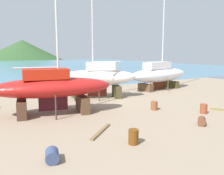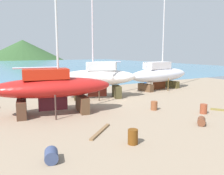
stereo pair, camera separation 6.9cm
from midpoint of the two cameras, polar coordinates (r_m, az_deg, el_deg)
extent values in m
plane|color=gray|center=(22.06, 6.94, -4.64)|extent=(52.59, 52.59, 0.00)
cube|color=teal|center=(86.56, -21.82, 4.80)|extent=(128.26, 110.54, 0.01)
cone|color=#2F5129|center=(198.73, -21.06, 6.75)|extent=(113.31, 113.31, 28.45)
cube|color=brown|center=(34.33, 14.29, 0.79)|extent=(0.93, 2.32, 0.95)
cube|color=brown|center=(30.56, 8.15, 0.01)|extent=(0.93, 2.32, 0.95)
cylinder|color=brown|center=(33.40, 9.45, 1.29)|extent=(0.12, 0.12, 1.61)
cylinder|color=brown|center=(31.34, 13.51, 0.67)|extent=(0.12, 0.12, 1.61)
ellipsoid|color=white|center=(32.22, 11.48, 3.06)|extent=(10.52, 3.86, 1.86)
cube|color=#55220F|center=(32.41, 11.39, 0.28)|extent=(2.46, 0.33, 1.30)
cube|color=silver|center=(31.74, 10.92, 5.36)|extent=(3.85, 2.06, 0.93)
cylinder|color=#BCBABF|center=(32.86, 12.58, 17.71)|extent=(0.18, 0.18, 14.98)
cylinder|color=silver|center=(31.15, 9.98, 6.12)|extent=(3.59, 0.49, 0.13)
cube|color=#43341D|center=(25.47, -8.61, -1.34)|extent=(1.29, 2.10, 1.33)
cube|color=#463F24|center=(26.07, 1.09, -1.00)|extent=(1.29, 2.10, 1.33)
cylinder|color=#4C3A2B|center=(24.30, -3.25, -1.00)|extent=(0.12, 0.12, 1.94)
cylinder|color=#503125|center=(26.95, -4.12, -0.04)|extent=(0.12, 0.12, 1.94)
ellipsoid|color=white|center=(25.45, -3.74, 2.45)|extent=(9.13, 5.15, 1.76)
cube|color=#561C12|center=(25.65, -3.71, -0.87)|extent=(2.03, 0.75, 1.23)
cube|color=white|center=(25.40, -2.78, 5.24)|extent=(3.47, 2.42, 0.88)
cylinder|color=silver|center=(25.56, -4.93, 18.03)|extent=(0.17, 0.17, 12.26)
cylinder|color=silver|center=(25.49, -1.32, 6.29)|extent=(2.96, 1.10, 0.12)
cube|color=brown|center=(20.13, -7.34, -3.99)|extent=(1.15, 2.64, 1.34)
cube|color=#4E3122|center=(19.68, -21.32, -4.83)|extent=(1.15, 2.64, 1.34)
cylinder|color=brown|center=(21.41, -14.76, -2.67)|extent=(0.12, 0.12, 1.90)
cylinder|color=#48322C|center=(18.00, -13.70, -4.79)|extent=(0.12, 0.12, 1.90)
ellipsoid|color=#B31B18|center=(19.47, -14.42, 0.02)|extent=(10.14, 4.90, 1.60)
cube|color=#42141C|center=(19.72, -14.26, -3.90)|extent=(2.31, 0.50, 1.12)
cube|color=red|center=(19.30, -15.98, 3.24)|extent=(3.79, 2.52, 0.80)
cylinder|color=silver|center=(19.69, -13.71, 19.80)|extent=(0.18, 0.18, 11.99)
cylinder|color=silver|center=(19.22, -18.22, 4.61)|extent=(3.37, 0.74, 0.12)
cube|color=#1F4F96|center=(38.34, 8.09, 1.76)|extent=(0.39, 0.32, 0.92)
cube|color=gold|center=(38.26, 8.12, 2.88)|extent=(0.50, 0.40, 0.59)
sphere|color=tan|center=(38.22, 8.13, 3.48)|extent=(0.22, 0.22, 0.22)
cylinder|color=#364368|center=(11.63, -14.63, -15.83)|extent=(0.83, 0.99, 0.63)
cylinder|color=brown|center=(17.66, 21.03, -7.70)|extent=(1.07, 1.00, 0.53)
cylinder|color=brown|center=(13.24, 5.13, -11.93)|extent=(0.78, 0.78, 0.85)
cylinder|color=brown|center=(20.90, 10.22, -4.39)|extent=(0.76, 0.76, 0.77)
cylinder|color=brown|center=(20.80, 21.46, -4.88)|extent=(0.77, 0.77, 0.80)
cube|color=brown|center=(15.12, -2.90, -10.71)|extent=(2.42, 2.18, 0.12)
camera|label=1|loc=(0.03, -90.08, -0.01)|focal=37.30mm
camera|label=2|loc=(0.03, 89.92, 0.01)|focal=37.30mm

